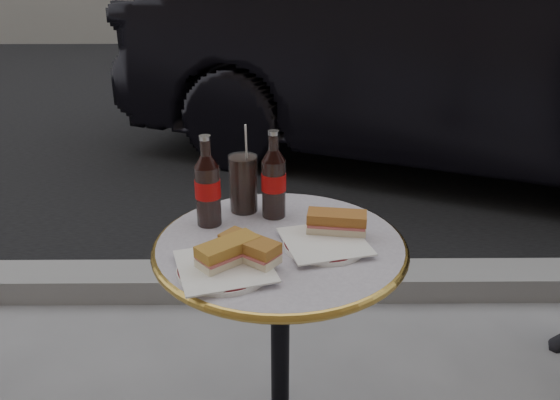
{
  "coord_description": "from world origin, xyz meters",
  "views": [
    {
      "loc": [
        -0.01,
        -1.18,
        1.36
      ],
      "look_at": [
        0.0,
        0.05,
        0.82
      ],
      "focal_mm": 35.0,
      "sensor_mm": 36.0,
      "label": 1
    }
  ],
  "objects_px": {
    "plate_left": "(225,269)",
    "plate_right": "(325,244)",
    "cola_bottle_right": "(274,174)",
    "cola_glass": "(243,183)",
    "parked_car": "(466,56)",
    "cola_bottle_left": "(207,181)",
    "bistro_table": "(280,360)"
  },
  "relations": [
    {
      "from": "plate_left",
      "to": "plate_right",
      "type": "relative_size",
      "value": 1.05
    },
    {
      "from": "cola_bottle_right",
      "to": "cola_glass",
      "type": "relative_size",
      "value": 1.49
    },
    {
      "from": "cola_glass",
      "to": "parked_car",
      "type": "xyz_separation_m",
      "value": [
        1.38,
        2.4,
        -0.04
      ]
    },
    {
      "from": "cola_bottle_left",
      "to": "cola_glass",
      "type": "distance_m",
      "value": 0.13
    },
    {
      "from": "plate_left",
      "to": "cola_glass",
      "type": "relative_size",
      "value": 1.32
    },
    {
      "from": "plate_right",
      "to": "parked_car",
      "type": "height_order",
      "value": "parked_car"
    },
    {
      "from": "parked_car",
      "to": "plate_left",
      "type": "bearing_deg",
      "value": 176.28
    },
    {
      "from": "plate_left",
      "to": "cola_bottle_right",
      "type": "relative_size",
      "value": 0.89
    },
    {
      "from": "plate_left",
      "to": "cola_glass",
      "type": "height_order",
      "value": "cola_glass"
    },
    {
      "from": "plate_left",
      "to": "plate_right",
      "type": "bearing_deg",
      "value": 26.47
    },
    {
      "from": "plate_right",
      "to": "cola_glass",
      "type": "bearing_deg",
      "value": 134.4
    },
    {
      "from": "cola_bottle_left",
      "to": "cola_bottle_right",
      "type": "distance_m",
      "value": 0.17
    },
    {
      "from": "cola_bottle_right",
      "to": "plate_right",
      "type": "bearing_deg",
      "value": -54.75
    },
    {
      "from": "plate_right",
      "to": "cola_bottle_left",
      "type": "relative_size",
      "value": 0.84
    },
    {
      "from": "cola_glass",
      "to": "plate_right",
      "type": "bearing_deg",
      "value": -45.6
    },
    {
      "from": "parked_car",
      "to": "cola_bottle_left",
      "type": "bearing_deg",
      "value": 173.04
    },
    {
      "from": "bistro_table",
      "to": "cola_bottle_left",
      "type": "distance_m",
      "value": 0.53
    },
    {
      "from": "parked_car",
      "to": "cola_glass",
      "type": "bearing_deg",
      "value": 173.69
    },
    {
      "from": "parked_car",
      "to": "plate_right",
      "type": "bearing_deg",
      "value": 179.32
    },
    {
      "from": "plate_right",
      "to": "parked_car",
      "type": "relative_size",
      "value": 0.04
    },
    {
      "from": "cola_bottle_right",
      "to": "parked_car",
      "type": "distance_m",
      "value": 2.76
    },
    {
      "from": "plate_right",
      "to": "parked_car",
      "type": "distance_m",
      "value": 2.86
    },
    {
      "from": "cola_bottle_left",
      "to": "cola_glass",
      "type": "xyz_separation_m",
      "value": [
        0.09,
        0.08,
        -0.04
      ]
    },
    {
      "from": "cola_bottle_right",
      "to": "cola_glass",
      "type": "distance_m",
      "value": 0.1
    },
    {
      "from": "cola_bottle_right",
      "to": "bistro_table",
      "type": "bearing_deg",
      "value": -83.86
    },
    {
      "from": "plate_left",
      "to": "cola_bottle_left",
      "type": "relative_size",
      "value": 0.88
    },
    {
      "from": "cola_bottle_right",
      "to": "cola_glass",
      "type": "bearing_deg",
      "value": 156.55
    },
    {
      "from": "plate_right",
      "to": "parked_car",
      "type": "xyz_separation_m",
      "value": [
        1.18,
        2.61,
        0.04
      ]
    },
    {
      "from": "plate_left",
      "to": "cola_glass",
      "type": "xyz_separation_m",
      "value": [
        0.03,
        0.32,
        0.07
      ]
    },
    {
      "from": "bistro_table",
      "to": "cola_glass",
      "type": "xyz_separation_m",
      "value": [
        -0.1,
        0.18,
        0.45
      ]
    },
    {
      "from": "bistro_table",
      "to": "cola_glass",
      "type": "distance_m",
      "value": 0.49
    },
    {
      "from": "plate_left",
      "to": "bistro_table",
      "type": "bearing_deg",
      "value": 48.79
    }
  ]
}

